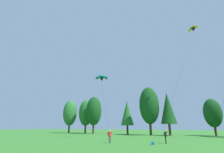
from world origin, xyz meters
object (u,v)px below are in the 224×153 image
(parafoil_kite_mid_orange, at_px, (193,29))
(picnic_cooler, at_px, (153,143))
(kite_flyer_mid, at_px, (165,135))
(parafoil_kite_high_teal, at_px, (102,78))
(kite_flyer_near, at_px, (110,135))

(parafoil_kite_mid_orange, height_order, picnic_cooler, parafoil_kite_mid_orange)
(kite_flyer_mid, distance_m, parafoil_kite_high_teal, 16.87)
(kite_flyer_near, xyz_separation_m, parafoil_kite_high_teal, (-5.66, 7.08, 10.59))
(kite_flyer_near, height_order, parafoil_kite_mid_orange, parafoil_kite_mid_orange)
(parafoil_kite_mid_orange, distance_m, picnic_cooler, 33.27)
(kite_flyer_near, height_order, kite_flyer_mid, same)
(kite_flyer_mid, relative_size, picnic_cooler, 3.25)
(kite_flyer_near, distance_m, parafoil_kite_high_teal, 13.94)
(kite_flyer_near, relative_size, parafoil_kite_high_teal, 0.16)
(kite_flyer_mid, distance_m, picnic_cooler, 2.62)
(kite_flyer_mid, xyz_separation_m, parafoil_kite_high_teal, (-12.43, 4.23, 10.59))
(parafoil_kite_high_teal, relative_size, picnic_cooler, 20.50)
(kite_flyer_near, bearing_deg, parafoil_kite_high_teal, 128.64)
(parafoil_kite_high_teal, bearing_deg, picnic_cooler, -29.70)
(parafoil_kite_high_teal, bearing_deg, kite_flyer_near, -51.36)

